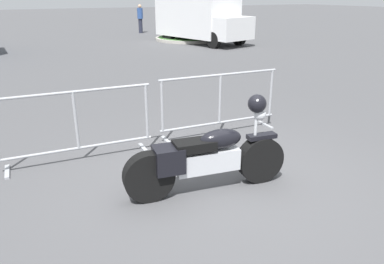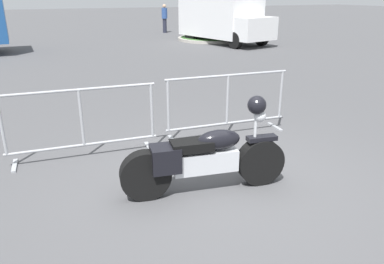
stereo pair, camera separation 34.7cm
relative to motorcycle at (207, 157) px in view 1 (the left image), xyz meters
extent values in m
plane|color=#4C4C4F|center=(0.28, 0.05, -0.45)|extent=(120.00, 120.00, 0.00)
cylinder|color=black|center=(0.73, -0.11, -0.15)|extent=(0.63, 0.27, 0.61)
cylinder|color=black|center=(-0.73, 0.11, -0.15)|extent=(0.63, 0.27, 0.61)
cube|color=silver|center=(0.00, 0.00, -0.05)|extent=(0.83, 0.35, 0.27)
ellipsoid|color=black|center=(0.17, -0.03, 0.22)|extent=(0.57, 0.33, 0.25)
cube|color=black|center=(-0.17, 0.03, 0.18)|extent=(0.53, 0.34, 0.11)
cube|color=black|center=(-0.49, 0.08, 0.05)|extent=(0.39, 0.36, 0.31)
cube|color=black|center=(0.73, -0.11, 0.18)|extent=(0.40, 0.19, 0.06)
cylinder|color=silver|center=(0.64, -0.10, 0.31)|extent=(0.04, 0.04, 0.43)
sphere|color=silver|center=(0.69, -0.11, 0.48)|extent=(0.15, 0.15, 0.15)
sphere|color=black|center=(0.64, -0.10, 0.62)|extent=(0.23, 0.23, 0.23)
cylinder|color=#9EA0A5|center=(-1.22, 1.65, 0.60)|extent=(2.22, 0.19, 0.04)
cylinder|color=#9EA0A5|center=(-1.22, 1.65, -0.25)|extent=(2.22, 0.19, 0.04)
cylinder|color=#9EA0A5|center=(-1.22, 1.65, 0.17)|extent=(0.05, 0.05, 0.85)
cylinder|color=#9EA0A5|center=(-0.16, 1.58, 0.17)|extent=(0.05, 0.05, 0.85)
cube|color=#9EA0A5|center=(-2.21, 1.72, -0.44)|extent=(0.09, 0.44, 0.03)
cube|color=#9EA0A5|center=(-0.23, 1.59, -0.44)|extent=(0.09, 0.44, 0.03)
cylinder|color=#9EA0A5|center=(1.22, 1.65, 0.60)|extent=(2.22, 0.19, 0.04)
cylinder|color=#9EA0A5|center=(1.22, 1.65, -0.25)|extent=(2.22, 0.19, 0.04)
cylinder|color=#9EA0A5|center=(0.16, 1.73, 0.17)|extent=(0.05, 0.05, 0.85)
cylinder|color=#9EA0A5|center=(1.22, 1.65, 0.17)|extent=(0.05, 0.05, 0.85)
cylinder|color=#9EA0A5|center=(2.28, 1.58, 0.17)|extent=(0.05, 0.05, 0.85)
cube|color=#9EA0A5|center=(0.23, 1.72, -0.44)|extent=(0.09, 0.44, 0.03)
cube|color=#9EA0A5|center=(2.21, 1.59, -0.44)|extent=(0.09, 0.44, 0.03)
cube|color=white|center=(7.12, 13.18, 0.86)|extent=(2.88, 4.45, 2.00)
cube|color=white|center=(7.69, 10.75, 0.39)|extent=(2.05, 1.31, 1.00)
cylinder|color=black|center=(8.42, 11.33, -0.09)|extent=(0.40, 0.76, 0.72)
cylinder|color=black|center=(6.78, 10.95, -0.09)|extent=(0.40, 0.76, 0.72)
cylinder|color=black|center=(7.67, 14.54, -0.09)|extent=(0.40, 0.76, 0.72)
cylinder|color=black|center=(6.03, 14.16, -0.09)|extent=(0.40, 0.76, 0.72)
cylinder|color=#262838|center=(6.35, 18.92, -0.03)|extent=(0.34, 0.34, 0.85)
cylinder|color=#2D4C8C|center=(6.35, 18.92, 0.71)|extent=(0.48, 0.48, 0.62)
sphere|color=tan|center=(6.35, 18.92, 1.13)|extent=(0.22, 0.22, 0.22)
cylinder|color=#ADA89E|center=(7.35, 14.29, -0.38)|extent=(3.64, 3.64, 0.14)
cylinder|color=#38662D|center=(7.35, 14.29, -0.30)|extent=(3.35, 3.35, 0.02)
sphere|color=#3D7A38|center=(6.96, 14.56, 0.06)|extent=(0.88, 0.88, 0.88)
sphere|color=#3D7A38|center=(7.02, 14.54, 0.05)|extent=(0.85, 0.85, 0.85)
sphere|color=#1E511E|center=(7.35, 14.28, 0.17)|extent=(1.13, 1.13, 1.13)
camera|label=1|loc=(-2.16, -3.61, 1.90)|focal=35.00mm
camera|label=2|loc=(-1.84, -3.76, 1.90)|focal=35.00mm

